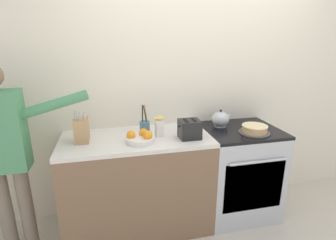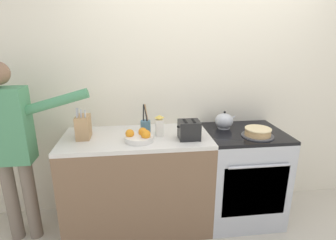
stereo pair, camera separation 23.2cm
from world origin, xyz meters
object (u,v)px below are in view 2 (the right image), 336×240
at_px(toaster, 189,130).
at_px(milk_carton, 159,126).
at_px(tea_kettle, 224,121).
at_px(person_baker, 11,141).
at_px(layer_cake, 258,133).
at_px(fruit_bowl, 139,137).
at_px(utensil_crock, 146,126).
at_px(knife_block, 83,127).
at_px(stove_range, 241,175).

distance_m(toaster, milk_carton, 0.27).
height_order(tea_kettle, person_baker, person_baker).
bearing_deg(layer_cake, fruit_bowl, 179.14).
height_order(layer_cake, utensil_crock, utensil_crock).
relative_size(toaster, milk_carton, 1.01).
distance_m(knife_block, utensil_crock, 0.55).
bearing_deg(milk_carton, knife_block, 177.90).
height_order(tea_kettle, knife_block, knife_block).
bearing_deg(stove_range, person_baker, -177.97).
bearing_deg(toaster, person_baker, 178.26).
height_order(stove_range, layer_cake, layer_cake).
bearing_deg(utensil_crock, tea_kettle, 4.68).
distance_m(knife_block, person_baker, 0.58).
distance_m(layer_cake, person_baker, 2.11).
bearing_deg(stove_range, knife_block, 179.59).
bearing_deg(tea_kettle, stove_range, -36.51).
relative_size(utensil_crock, person_baker, 0.18).
distance_m(utensil_crock, fruit_bowl, 0.19).
bearing_deg(milk_carton, utensil_crock, 148.29).
bearing_deg(stove_range, fruit_bowl, -173.12).
bearing_deg(person_baker, milk_carton, -11.31).
bearing_deg(tea_kettle, fruit_bowl, -163.59).
height_order(layer_cake, tea_kettle, tea_kettle).
bearing_deg(stove_range, toaster, -168.27).
relative_size(fruit_bowl, person_baker, 0.16).
distance_m(utensil_crock, milk_carton, 0.14).
bearing_deg(toaster, fruit_bowl, -179.62).
bearing_deg(person_baker, layer_cake, -15.77).
distance_m(tea_kettle, milk_carton, 0.66).
height_order(layer_cake, fruit_bowl, fruit_bowl).
bearing_deg(fruit_bowl, layer_cake, -0.86).
bearing_deg(tea_kettle, utensil_crock, -175.32).
distance_m(layer_cake, fruit_bowl, 1.06).
xyz_separation_m(toaster, person_baker, (-1.48, 0.05, -0.05)).
relative_size(stove_range, knife_block, 3.23).
xyz_separation_m(fruit_bowl, toaster, (0.43, 0.00, 0.04)).
distance_m(knife_block, toaster, 0.92).
bearing_deg(milk_carton, toaster, -22.62).
relative_size(tea_kettle, milk_carton, 1.10).
relative_size(tea_kettle, person_baker, 0.13).
bearing_deg(toaster, tea_kettle, 31.21).
distance_m(tea_kettle, knife_block, 1.32).
xyz_separation_m(utensil_crock, fruit_bowl, (-0.06, -0.18, -0.03)).
bearing_deg(utensil_crock, person_baker, -173.15).
relative_size(tea_kettle, utensil_crock, 0.75).
bearing_deg(utensil_crock, stove_range, -3.73).
height_order(knife_block, fruit_bowl, knife_block).
bearing_deg(milk_carton, fruit_bowl, -149.70).
distance_m(layer_cake, toaster, 0.63).
bearing_deg(knife_block, person_baker, -171.69).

